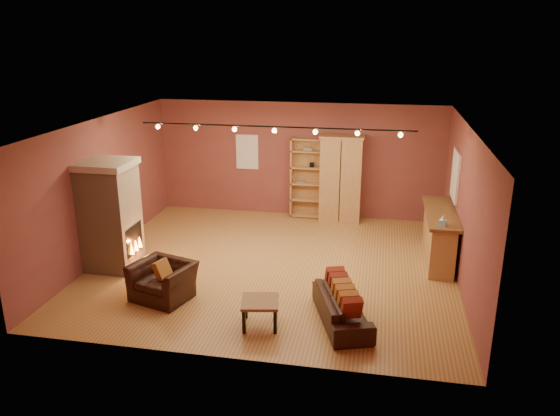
% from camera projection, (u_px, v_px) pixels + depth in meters
% --- Properties ---
extents(floor, '(7.00, 7.00, 0.00)m').
position_uv_depth(floor, '(273.00, 266.00, 10.77)').
color(floor, olive).
rests_on(floor, ground).
extents(ceiling, '(7.00, 7.00, 0.00)m').
position_uv_depth(ceiling, '(272.00, 124.00, 9.90)').
color(ceiling, brown).
rests_on(ceiling, back_wall).
extents(back_wall, '(7.00, 0.02, 2.80)m').
position_uv_depth(back_wall, '(299.00, 160.00, 13.37)').
color(back_wall, brown).
rests_on(back_wall, floor).
extents(left_wall, '(0.02, 6.50, 2.80)m').
position_uv_depth(left_wall, '(102.00, 188.00, 10.96)').
color(left_wall, brown).
rests_on(left_wall, floor).
extents(right_wall, '(0.02, 6.50, 2.80)m').
position_uv_depth(right_wall, '(465.00, 209.00, 9.71)').
color(right_wall, brown).
rests_on(right_wall, floor).
extents(fireplace, '(1.01, 0.98, 2.12)m').
position_uv_depth(fireplace, '(111.00, 215.00, 10.42)').
color(fireplace, '#C5AE89').
rests_on(fireplace, floor).
extents(back_window, '(0.56, 0.04, 0.86)m').
position_uv_depth(back_window, '(247.00, 152.00, 13.54)').
color(back_window, white).
rests_on(back_window, back_wall).
extents(bookcase, '(0.81, 0.31, 1.98)m').
position_uv_depth(bookcase, '(308.00, 177.00, 13.35)').
color(bookcase, tan).
rests_on(bookcase, floor).
extents(armoire, '(1.03, 0.59, 2.10)m').
position_uv_depth(armoire, '(341.00, 178.00, 13.04)').
color(armoire, tan).
rests_on(armoire, floor).
extents(bar_counter, '(0.58, 2.15, 1.03)m').
position_uv_depth(bar_counter, '(439.00, 236.00, 10.88)').
color(bar_counter, tan).
rests_on(bar_counter, floor).
extents(tissue_box, '(0.13, 0.13, 0.21)m').
position_uv_depth(tissue_box, '(443.00, 221.00, 9.90)').
color(tissue_box, '#93D3EB').
rests_on(tissue_box, bar_counter).
extents(right_window, '(0.05, 0.90, 1.00)m').
position_uv_depth(right_window, '(455.00, 175.00, 10.95)').
color(right_window, white).
rests_on(right_window, right_wall).
extents(loveseat, '(0.97, 1.71, 0.71)m').
position_uv_depth(loveseat, '(342.00, 302.00, 8.60)').
color(loveseat, black).
rests_on(loveseat, floor).
extents(armchair, '(1.12, 0.89, 0.85)m').
position_uv_depth(armchair, '(163.00, 275.00, 9.35)').
color(armchair, black).
rests_on(armchair, floor).
extents(coffee_table, '(0.67, 0.67, 0.43)m').
position_uv_depth(coffee_table, '(260.00, 304.00, 8.47)').
color(coffee_table, brown).
rests_on(coffee_table, floor).
extents(track_rail, '(5.20, 0.09, 0.13)m').
position_uv_depth(track_rail, '(274.00, 129.00, 10.12)').
color(track_rail, black).
rests_on(track_rail, ceiling).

